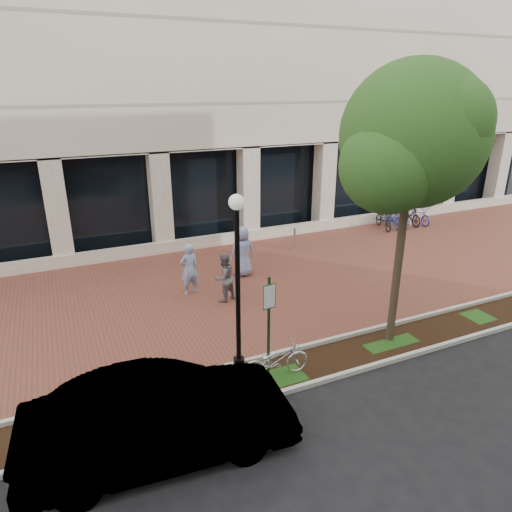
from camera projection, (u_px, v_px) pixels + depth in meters
name	position (u px, v px, depth m)	size (l,w,h in m)	color
ground	(252.00, 284.00, 16.37)	(120.00, 120.00, 0.00)	black
brick_plaza	(252.00, 284.00, 16.37)	(40.00, 9.00, 0.01)	brown
planting_strip	(333.00, 359.00, 11.89)	(40.00, 1.50, 0.01)	black
curb_plaza_side	(318.00, 343.00, 12.51)	(40.00, 0.12, 0.12)	beige
curb_street_side	(350.00, 373.00, 11.23)	(40.00, 0.12, 0.12)	beige
near_office_building	(163.00, 10.00, 21.76)	(40.00, 12.12, 16.00)	beige
parking_sign	(269.00, 316.00, 10.62)	(0.34, 0.07, 2.64)	#143919
lamppost	(238.00, 276.00, 10.62)	(0.36, 0.36, 4.48)	black
street_tree	(413.00, 144.00, 10.99)	(4.23, 3.52, 7.35)	#4E3F2C
locked_bicycle	(275.00, 360.00, 11.03)	(0.61, 1.75, 0.92)	silver
pedestrian_left	(189.00, 269.00, 15.34)	(0.65, 0.43, 1.79)	#869DC7
pedestrian_mid	(224.00, 278.00, 14.83)	(0.80, 0.63, 1.65)	slate
pedestrian_right	(243.00, 251.00, 16.80)	(0.93, 0.60, 1.90)	#7C8BB9
bollard	(295.00, 238.00, 19.68)	(0.12, 0.12, 1.02)	silver
bike_rack_cluster	(402.00, 217.00, 22.93)	(3.11, 1.87, 1.03)	black
sedan_near_curb	(161.00, 419.00, 8.56)	(1.76, 5.06, 1.67)	silver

